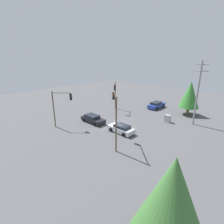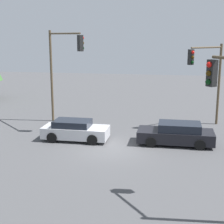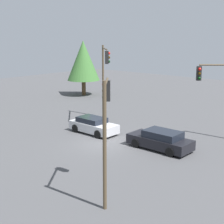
{
  "view_description": "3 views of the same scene",
  "coord_description": "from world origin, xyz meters",
  "px_view_note": "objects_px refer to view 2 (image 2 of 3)",
  "views": [
    {
      "loc": [
        -18.67,
        20.06,
        11.42
      ],
      "look_at": [
        -1.18,
        1.96,
        3.14
      ],
      "focal_mm": 28.0,
      "sensor_mm": 36.0,
      "label": 1
    },
    {
      "loc": [
        3.52,
        -18.96,
        6.58
      ],
      "look_at": [
        -0.16,
        1.17,
        1.99
      ],
      "focal_mm": 55.0,
      "sensor_mm": 36.0,
      "label": 2
    },
    {
      "loc": [
        16.56,
        -17.88,
        7.98
      ],
      "look_at": [
        -0.12,
        0.93,
        2.23
      ],
      "focal_mm": 55.0,
      "sensor_mm": 36.0,
      "label": 3
    }
  ],
  "objects_px": {
    "sedan_dark": "(176,134)",
    "sedan_silver": "(75,130)",
    "traffic_signal_main": "(208,71)",
    "traffic_signal_cross": "(62,61)"
  },
  "relations": [
    {
      "from": "sedan_dark",
      "to": "sedan_silver",
      "type": "relative_size",
      "value": 1.11
    },
    {
      "from": "sedan_silver",
      "to": "traffic_signal_cross",
      "type": "bearing_deg",
      "value": -151.03
    },
    {
      "from": "sedan_dark",
      "to": "traffic_signal_main",
      "type": "distance_m",
      "value": 6.22
    },
    {
      "from": "sedan_dark",
      "to": "traffic_signal_main",
      "type": "relative_size",
      "value": 0.77
    },
    {
      "from": "traffic_signal_main",
      "to": "sedan_silver",
      "type": "bearing_deg",
      "value": -10.67
    },
    {
      "from": "sedan_dark",
      "to": "traffic_signal_main",
      "type": "height_order",
      "value": "traffic_signal_main"
    },
    {
      "from": "traffic_signal_main",
      "to": "traffic_signal_cross",
      "type": "height_order",
      "value": "traffic_signal_cross"
    },
    {
      "from": "sedan_silver",
      "to": "traffic_signal_main",
      "type": "distance_m",
      "value": 10.45
    },
    {
      "from": "sedan_silver",
      "to": "sedan_dark",
      "type": "bearing_deg",
      "value": 92.4
    },
    {
      "from": "sedan_dark",
      "to": "sedan_silver",
      "type": "xyz_separation_m",
      "value": [
        -6.39,
        -0.27,
        -0.02
      ]
    }
  ]
}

